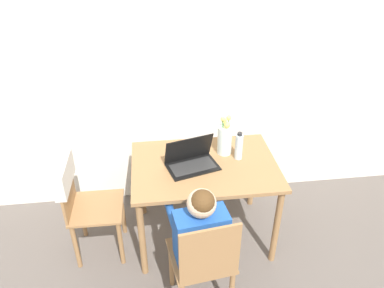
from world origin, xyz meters
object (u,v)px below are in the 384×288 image
(person_seated, at_px, (199,229))
(flower_vase, at_px, (225,139))
(chair_occupied, at_px, (203,262))
(chair_spare, at_px, (78,193))
(laptop, at_px, (191,159))
(water_bottle, at_px, (239,146))

(person_seated, height_order, flower_vase, flower_vase)
(chair_occupied, xyz_separation_m, person_seated, (-0.02, 0.12, 0.18))
(chair_spare, height_order, laptop, laptop)
(chair_spare, relative_size, laptop, 2.07)
(flower_vase, bearing_deg, person_seated, -112.94)
(person_seated, distance_m, flower_vase, 0.82)
(chair_occupied, xyz_separation_m, chair_spare, (-0.86, 0.64, 0.14))
(person_seated, xyz_separation_m, water_bottle, (0.40, 0.63, 0.21))
(chair_occupied, relative_size, person_seated, 0.87)
(chair_spare, xyz_separation_m, water_bottle, (1.25, 0.11, 0.25))
(chair_occupied, xyz_separation_m, flower_vase, (0.29, 0.84, 0.42))
(person_seated, height_order, laptop, person_seated)
(chair_occupied, height_order, laptop, laptop)
(flower_vase, bearing_deg, laptop, -153.77)
(chair_occupied, relative_size, water_bottle, 3.77)
(chair_occupied, bearing_deg, chair_spare, -44.20)
(chair_occupied, height_order, person_seated, person_seated)
(chair_spare, distance_m, person_seated, 0.99)
(flower_vase, relative_size, water_bottle, 1.43)
(laptop, height_order, flower_vase, flower_vase)
(chair_occupied, distance_m, chair_spare, 1.08)
(chair_spare, xyz_separation_m, flower_vase, (1.15, 0.20, 0.28))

